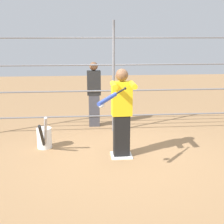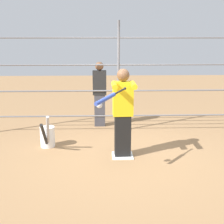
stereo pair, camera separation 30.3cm
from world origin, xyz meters
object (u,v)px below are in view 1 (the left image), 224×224
Objects in this scene: bat_bucket at (44,137)px; bystander_behind_fence at (94,93)px; batter at (122,110)px; softball_in_flight at (101,105)px; baseball_bat_swinging at (110,98)px.

bystander_behind_fence is at bearing -125.21° from bat_bucket.
bat_bucket is at bearing 54.79° from bystander_behind_fence.
batter reaches higher than softball_in_flight.
softball_in_flight is at bearing 28.83° from baseball_bat_swinging.
bat_bucket is (1.09, -1.46, -0.99)m from softball_in_flight.
baseball_bat_swinging is 7.13× the size of softball_in_flight.
bat_bucket is 0.49× the size of bystander_behind_fence.
batter is 2.13× the size of bat_bucket.
batter is 1.76m from bat_bucket.
batter is 0.97m from baseball_bat_swinging.
softball_in_flight reaches higher than bat_bucket.
batter is 2.46× the size of baseball_bat_swinging.
bystander_behind_fence is (0.15, -2.92, -0.48)m from baseball_bat_swinging.
baseball_bat_swinging is 2.15m from bat_bucket.
batter is 1.04m from softball_in_flight.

